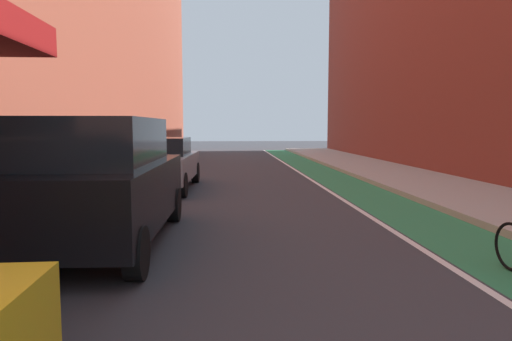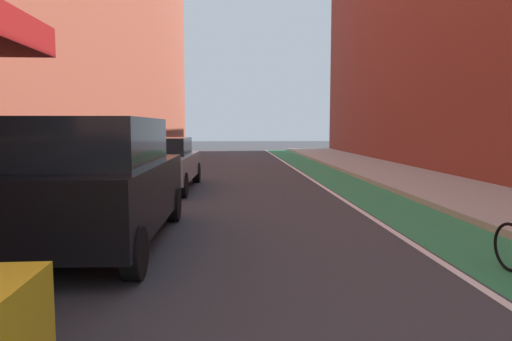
% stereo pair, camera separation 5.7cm
% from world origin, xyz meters
% --- Properties ---
extents(ground_plane, '(89.27, 89.27, 0.00)m').
position_xyz_m(ground_plane, '(0.00, 16.29, 0.00)').
color(ground_plane, '#38383D').
extents(bike_lane_paint, '(1.60, 40.58, 0.00)m').
position_xyz_m(bike_lane_paint, '(3.02, 18.29, 0.00)').
color(bike_lane_paint, '#2D8451').
rests_on(bike_lane_paint, ground).
extents(lane_divider_stripe, '(0.12, 40.58, 0.00)m').
position_xyz_m(lane_divider_stripe, '(2.12, 18.29, 0.00)').
color(lane_divider_stripe, white).
rests_on(lane_divider_stripe, ground).
extents(sidewalk_right, '(3.31, 40.58, 0.14)m').
position_xyz_m(sidewalk_right, '(5.47, 18.29, 0.07)').
color(sidewalk_right, '#A8A59E').
rests_on(sidewalk_right, ground).
extents(building_facade_right, '(2.40, 36.58, 11.70)m').
position_xyz_m(building_facade_right, '(8.33, 20.29, 5.85)').
color(building_facade_right, brown).
rests_on(building_facade_right, ground).
extents(parked_suv_black, '(2.03, 4.57, 1.98)m').
position_xyz_m(parked_suv_black, '(-2.77, 10.14, 1.02)').
color(parked_suv_black, black).
rests_on(parked_suv_black, ground).
extents(parked_sedan_silver, '(2.06, 4.41, 1.53)m').
position_xyz_m(parked_sedan_silver, '(-2.77, 16.52, 0.79)').
color(parked_sedan_silver, '#9EA0A8').
rests_on(parked_sedan_silver, ground).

